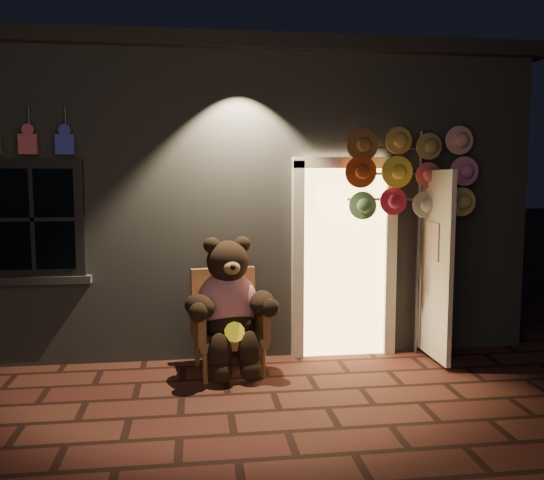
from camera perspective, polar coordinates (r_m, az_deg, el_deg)
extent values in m
plane|color=#4D261D|center=(5.06, -4.12, -16.72)|extent=(60.00, 60.00, 0.00)
cube|color=slate|center=(8.67, -5.89, 4.04)|extent=(7.00, 5.00, 3.30)
cube|color=black|center=(8.77, -6.02, 15.41)|extent=(7.30, 5.30, 0.16)
cube|color=black|center=(6.34, -22.53, 1.93)|extent=(1.00, 0.10, 1.20)
cube|color=black|center=(6.31, -22.59, 1.91)|extent=(0.82, 0.06, 1.02)
cube|color=slate|center=(6.41, -22.29, -3.69)|extent=(1.10, 0.14, 0.08)
cube|color=#FFCC72|center=(6.41, 7.08, -2.10)|extent=(0.92, 0.10, 2.10)
cube|color=beige|center=(6.26, 2.57, -2.25)|extent=(0.12, 0.12, 2.20)
cube|color=beige|center=(6.53, 11.59, -2.03)|extent=(0.12, 0.12, 2.20)
cube|color=beige|center=(6.31, 7.31, 7.60)|extent=(1.16, 0.12, 0.12)
cube|color=beige|center=(6.35, 15.85, -2.36)|extent=(0.05, 0.80, 2.00)
cube|color=#C6515D|center=(6.26, -23.00, 8.74)|extent=(0.18, 0.07, 0.20)
cylinder|color=#59595E|center=(6.33, -22.95, 10.97)|extent=(0.02, 0.02, 0.25)
cube|color=#3641BE|center=(6.18, -19.83, 8.90)|extent=(0.18, 0.07, 0.20)
cylinder|color=#59595E|center=(6.25, -19.80, 11.16)|extent=(0.02, 0.02, 0.25)
cube|color=brown|center=(5.92, -4.28, -9.63)|extent=(0.75, 0.71, 0.10)
cube|color=brown|center=(6.12, -4.85, -5.88)|extent=(0.68, 0.17, 0.67)
cube|color=brown|center=(5.80, -7.36, -8.04)|extent=(0.16, 0.58, 0.38)
cube|color=brown|center=(5.92, -1.22, -7.69)|extent=(0.16, 0.58, 0.38)
cylinder|color=brown|center=(5.68, -6.63, -12.49)|extent=(0.05, 0.05, 0.31)
cylinder|color=brown|center=(5.79, -0.86, -12.07)|extent=(0.05, 0.05, 0.31)
cylinder|color=brown|center=(6.19, -7.44, -10.92)|extent=(0.05, 0.05, 0.31)
cylinder|color=brown|center=(6.29, -2.14, -10.58)|extent=(0.05, 0.05, 0.31)
ellipsoid|color=red|center=(5.88, -4.46, -6.23)|extent=(0.69, 0.58, 0.65)
ellipsoid|color=black|center=(5.85, -4.30, -8.22)|extent=(0.57, 0.50, 0.31)
sphere|color=black|center=(5.76, -4.40, -2.14)|extent=(0.48, 0.48, 0.42)
sphere|color=black|center=(5.73, -6.00, -0.53)|extent=(0.16, 0.16, 0.16)
sphere|color=black|center=(5.79, -2.96, -0.43)|extent=(0.16, 0.16, 0.16)
ellipsoid|color=olive|center=(5.58, -4.01, -2.79)|extent=(0.18, 0.14, 0.13)
ellipsoid|color=black|center=(5.63, -7.19, -6.54)|extent=(0.41, 0.49, 0.24)
ellipsoid|color=black|center=(5.75, -1.00, -6.22)|extent=(0.32, 0.47, 0.24)
ellipsoid|color=black|center=(5.63, -5.20, -11.16)|extent=(0.24, 0.24, 0.40)
ellipsoid|color=black|center=(5.68, -2.24, -10.95)|extent=(0.24, 0.24, 0.40)
sphere|color=black|center=(5.63, -5.08, -12.92)|extent=(0.22, 0.22, 0.22)
sphere|color=black|center=(5.68, -2.10, -12.70)|extent=(0.22, 0.22, 0.22)
cylinder|color=yellow|center=(5.60, -3.73, -9.09)|extent=(0.21, 0.11, 0.19)
cylinder|color=#59595E|center=(6.56, 14.32, -0.44)|extent=(0.04, 0.04, 2.47)
cylinder|color=#59595E|center=(6.41, 12.33, 8.88)|extent=(1.10, 0.03, 0.03)
cylinder|color=#59595E|center=(6.40, 12.28, 6.43)|extent=(1.10, 0.03, 0.03)
cylinder|color=#59595E|center=(6.40, 12.22, 3.98)|extent=(1.10, 0.03, 0.03)
cylinder|color=brown|center=(6.23, 9.02, 9.45)|extent=(0.31, 0.11, 0.31)
cylinder|color=#B2883D|center=(6.31, 12.33, 9.34)|extent=(0.31, 0.11, 0.31)
cylinder|color=olive|center=(6.42, 15.53, 9.21)|extent=(0.31, 0.11, 0.31)
cylinder|color=pink|center=(6.62, 18.27, 9.02)|extent=(0.31, 0.11, 0.31)
cylinder|color=#AD3B18|center=(6.19, 9.05, 6.51)|extent=(0.31, 0.11, 0.31)
cylinder|color=yellow|center=(6.27, 12.35, 6.44)|extent=(0.31, 0.11, 0.31)
cylinder|color=#CA514F|center=(6.46, 15.24, 6.35)|extent=(0.31, 0.11, 0.31)
cylinder|color=pink|center=(6.59, 18.29, 6.25)|extent=(0.31, 0.11, 0.31)
cylinder|color=#69A060|center=(6.16, 9.08, 3.53)|extent=(0.31, 0.11, 0.31)
cylinder|color=#A62044|center=(6.34, 12.10, 3.54)|extent=(0.31, 0.11, 0.31)
cylinder|color=beige|center=(6.44, 15.26, 3.50)|extent=(0.31, 0.11, 0.31)
cylinder|color=#E7D36A|center=(6.57, 18.31, 3.46)|extent=(0.31, 0.11, 0.31)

